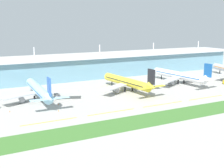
{
  "coord_description": "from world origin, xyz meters",
  "views": [
    {
      "loc": [
        -105.4,
        -138.78,
        47.25
      ],
      "look_at": [
        -18.44,
        31.46,
        7.0
      ],
      "focal_mm": 46.91,
      "sensor_mm": 36.0,
      "label": 1
    }
  ],
  "objects_px": {
    "airliner_near_middle": "(39,90)",
    "airliner_center": "(128,82)",
    "airliner_far_middle": "(180,76)",
    "safety_cone_right_wingtip": "(10,111)",
    "safety_cone_nose_front": "(58,104)",
    "safety_cone_left_wingtip": "(59,111)"
  },
  "relations": [
    {
      "from": "airliner_near_middle",
      "to": "safety_cone_nose_front",
      "type": "height_order",
      "value": "airliner_near_middle"
    },
    {
      "from": "airliner_near_middle",
      "to": "airliner_center",
      "type": "height_order",
      "value": "same"
    },
    {
      "from": "safety_cone_left_wingtip",
      "to": "safety_cone_nose_front",
      "type": "relative_size",
      "value": 1.0
    },
    {
      "from": "airliner_near_middle",
      "to": "airliner_far_middle",
      "type": "distance_m",
      "value": 110.83
    },
    {
      "from": "airliner_far_middle",
      "to": "safety_cone_left_wingtip",
      "type": "distance_m",
      "value": 110.76
    },
    {
      "from": "airliner_far_middle",
      "to": "safety_cone_left_wingtip",
      "type": "relative_size",
      "value": 88.8
    },
    {
      "from": "airliner_far_middle",
      "to": "safety_cone_nose_front",
      "type": "height_order",
      "value": "airliner_far_middle"
    },
    {
      "from": "airliner_center",
      "to": "safety_cone_nose_front",
      "type": "xyz_separation_m",
      "value": [
        -53.56,
        -11.83,
        -6.09
      ]
    },
    {
      "from": "airliner_far_middle",
      "to": "safety_cone_right_wingtip",
      "type": "distance_m",
      "value": 132.1
    },
    {
      "from": "safety_cone_nose_front",
      "to": "safety_cone_right_wingtip",
      "type": "height_order",
      "value": "same"
    },
    {
      "from": "airliner_far_middle",
      "to": "safety_cone_nose_front",
      "type": "distance_m",
      "value": 104.59
    },
    {
      "from": "airliner_far_middle",
      "to": "safety_cone_right_wingtip",
      "type": "relative_size",
      "value": 88.8
    },
    {
      "from": "airliner_near_middle",
      "to": "airliner_center",
      "type": "xyz_separation_m",
      "value": [
        61.14,
        -2.96,
        -0.0
      ]
    },
    {
      "from": "airliner_near_middle",
      "to": "safety_cone_right_wingtip",
      "type": "distance_m",
      "value": 26.67
    },
    {
      "from": "safety_cone_nose_front",
      "to": "safety_cone_right_wingtip",
      "type": "xyz_separation_m",
      "value": [
        -27.56,
        -1.78,
        0.0
      ]
    },
    {
      "from": "airliner_far_middle",
      "to": "safety_cone_right_wingtip",
      "type": "bearing_deg",
      "value": -172.46
    },
    {
      "from": "safety_cone_left_wingtip",
      "to": "safety_cone_nose_front",
      "type": "xyz_separation_m",
      "value": [
        3.7,
        12.62,
        0.0
      ]
    },
    {
      "from": "safety_cone_nose_front",
      "to": "safety_cone_right_wingtip",
      "type": "bearing_deg",
      "value": -176.3
    },
    {
      "from": "airliner_near_middle",
      "to": "safety_cone_nose_front",
      "type": "xyz_separation_m",
      "value": [
        7.57,
        -14.79,
        -6.1
      ]
    },
    {
      "from": "airliner_center",
      "to": "safety_cone_nose_front",
      "type": "bearing_deg",
      "value": -167.55
    },
    {
      "from": "airliner_near_middle",
      "to": "airliner_center",
      "type": "relative_size",
      "value": 1.06
    },
    {
      "from": "airliner_near_middle",
      "to": "safety_cone_left_wingtip",
      "type": "height_order",
      "value": "airliner_near_middle"
    }
  ]
}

